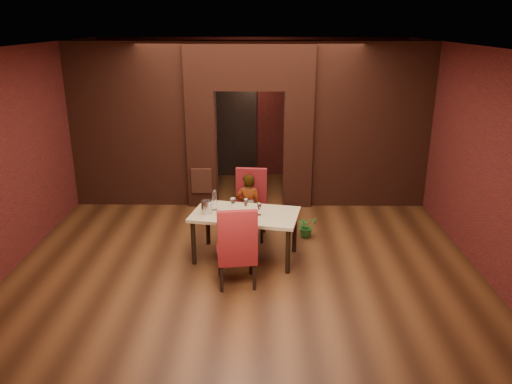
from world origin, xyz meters
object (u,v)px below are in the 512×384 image
chair_near (236,245)px  person_seated (249,207)px  chair_far (250,205)px  wine_glass_c (259,209)px  dining_table (245,235)px  water_bottle (215,200)px  potted_plant (307,226)px  wine_bucket (207,207)px  wine_glass_b (246,205)px  wine_glass_a (233,205)px

chair_near → person_seated: bearing=-102.7°
chair_far → wine_glass_c: chair_far is taller
dining_table → water_bottle: 0.74m
wine_glass_c → water_bottle: water_bottle is taller
person_seated → potted_plant: bearing=-167.5°
chair_far → wine_bucket: chair_far is taller
wine_glass_b → wine_bucket: bearing=-174.0°
person_seated → wine_glass_c: size_ratio=6.19×
wine_bucket → water_bottle: 0.19m
wine_bucket → water_bottle: bearing=52.4°
wine_bucket → chair_far: bearing=51.3°
chair_far → person_seated: (-0.02, -0.08, -0.01)m
potted_plant → wine_glass_c: bearing=-132.0°
person_seated → water_bottle: bearing=55.0°
chair_far → chair_near: (-0.15, -1.59, 0.01)m
person_seated → wine_glass_b: person_seated is taller
person_seated → potted_plant: person_seated is taller
chair_far → potted_plant: chair_far is taller
potted_plant → person_seated: bearing=-173.7°
dining_table → person_seated: (0.03, 0.71, 0.20)m
person_seated → wine_glass_b: size_ratio=5.62×
wine_glass_b → potted_plant: wine_glass_b is taller
wine_glass_a → wine_glass_b: 0.20m
dining_table → wine_bucket: 0.76m
dining_table → potted_plant: dining_table is taller
chair_near → wine_bucket: size_ratio=5.87×
chair_far → wine_bucket: 1.06m
wine_bucket → water_bottle: water_bottle is taller
chair_near → wine_glass_a: 0.89m
chair_far → wine_glass_b: size_ratio=5.68×
wine_glass_c → wine_bucket: wine_bucket is taller
dining_table → water_bottle: size_ratio=4.90×
dining_table → wine_glass_a: 0.53m
person_seated → wine_bucket: 0.99m
chair_far → dining_table: bearing=-88.7°
chair_near → water_bottle: (-0.38, 0.93, 0.32)m
wine_glass_a → wine_glass_b: (0.20, 0.01, -0.01)m
potted_plant → wine_glass_b: bearing=-142.9°
person_seated → wine_glass_a: size_ratio=5.21×
wine_glass_c → potted_plant: (0.81, 0.90, -0.66)m
chair_near → person_seated: size_ratio=1.02×
water_bottle → potted_plant: (1.51, 0.69, -0.73)m
chair_near → water_bottle: size_ratio=3.62×
chair_far → wine_glass_c: bearing=-74.2°
potted_plant → chair_near: bearing=-124.7°
wine_glass_c → wine_bucket: (-0.81, 0.07, 0.01)m
person_seated → dining_table: bearing=93.9°
wine_glass_c → potted_plant: wine_glass_c is taller
wine_bucket → potted_plant: bearing=27.2°
dining_table → wine_glass_a: wine_glass_a is taller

